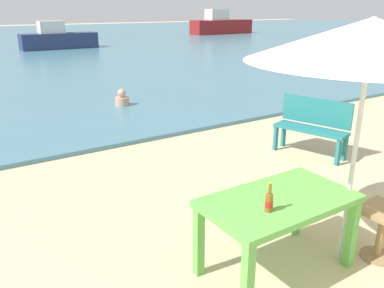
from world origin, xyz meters
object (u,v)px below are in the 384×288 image
object	(u,v)px
side_table_wood	(382,226)
boat_sailboat	(58,39)
beer_bottle_amber	(269,201)
boat_fishing_trawler	(221,25)
patio_umbrella	(371,40)
swimmer_person	(122,99)
picnic_table_green	(279,209)
bench_teal_center	(313,123)

from	to	relation	value
side_table_wood	boat_sailboat	size ratio (longest dim) A/B	0.13
beer_bottle_amber	boat_fishing_trawler	distance (m)	33.83
patio_umbrella	boat_fishing_trawler	distance (m)	33.39
beer_bottle_amber	swimmer_person	distance (m)	7.03
picnic_table_green	swimmer_person	size ratio (longest dim) A/B	3.41
beer_bottle_amber	boat_fishing_trawler	world-z (taller)	boat_fishing_trawler
bench_teal_center	boat_fishing_trawler	xyz separation A→B (m)	(17.00, 25.19, 0.30)
picnic_table_green	side_table_wood	xyz separation A→B (m)	(1.00, -0.42, -0.30)
picnic_table_green	patio_umbrella	world-z (taller)	patio_umbrella
patio_umbrella	bench_teal_center	size ratio (longest dim) A/B	1.84
boat_sailboat	boat_fishing_trawler	bearing A→B (deg)	19.44
side_table_wood	bench_teal_center	bearing A→B (deg)	53.95
bench_teal_center	swimmer_person	xyz separation A→B (m)	(-1.39, 4.72, -0.30)
picnic_table_green	patio_umbrella	xyz separation A→B (m)	(0.69, -0.22, 1.47)
patio_umbrella	swimmer_person	xyz separation A→B (m)	(0.67, 6.91, -1.88)
beer_bottle_amber	side_table_wood	xyz separation A→B (m)	(1.25, -0.30, -0.50)
side_table_wood	patio_umbrella	bearing A→B (deg)	147.76
beer_bottle_amber	swimmer_person	size ratio (longest dim) A/B	0.65
side_table_wood	picnic_table_green	bearing A→B (deg)	157.07
patio_umbrella	side_table_wood	distance (m)	1.80
beer_bottle_amber	side_table_wood	world-z (taller)	beer_bottle_amber
beer_bottle_amber	picnic_table_green	bearing A→B (deg)	26.68
patio_umbrella	side_table_wood	world-z (taller)	patio_umbrella
bench_teal_center	boat_fishing_trawler	world-z (taller)	boat_fishing_trawler
boat_fishing_trawler	boat_sailboat	xyz separation A→B (m)	(-15.85, -5.59, -0.20)
bench_teal_center	beer_bottle_amber	bearing A→B (deg)	-145.00
boat_fishing_trawler	side_table_wood	bearing A→B (deg)	-124.19
beer_bottle_amber	side_table_wood	size ratio (longest dim) A/B	0.49
beer_bottle_amber	patio_umbrella	size ratio (longest dim) A/B	0.12
side_table_wood	swimmer_person	size ratio (longest dim) A/B	1.32
picnic_table_green	side_table_wood	bearing A→B (deg)	-22.93
bench_teal_center	swimmer_person	world-z (taller)	bench_teal_center
boat_fishing_trawler	swimmer_person	bearing A→B (deg)	-131.92
side_table_wood	boat_sailboat	bearing A→B (deg)	82.52
beer_bottle_amber	patio_umbrella	distance (m)	1.58
patio_umbrella	side_table_wood	bearing A→B (deg)	-32.24
side_table_wood	swimmer_person	xyz separation A→B (m)	(0.35, 7.11, -0.11)
swimmer_person	boat_sailboat	world-z (taller)	boat_sailboat
picnic_table_green	side_table_wood	world-z (taller)	picnic_table_green
boat_sailboat	patio_umbrella	bearing A→B (deg)	-98.36
bench_teal_center	boat_fishing_trawler	bearing A→B (deg)	55.99
patio_umbrella	bench_teal_center	xyz separation A→B (m)	(2.05, 2.19, -1.58)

